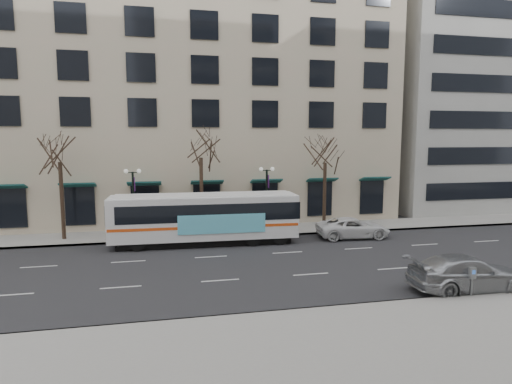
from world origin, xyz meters
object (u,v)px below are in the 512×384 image
object	(u,v)px
lamp_post_left	(134,200)
silver_car	(467,273)
tree_far_left	(59,148)
white_pickup	(353,228)
tree_far_right	(325,151)
pay_station	(472,275)
tree_far_mid	(201,145)
lamp_post_right	(267,196)
city_bus	(206,217)

from	to	relation	value
lamp_post_left	silver_car	xyz separation A→B (m)	(16.67, -14.40, -2.09)
tree_far_left	white_pickup	bearing A→B (deg)	-9.21
tree_far_right	lamp_post_left	size ratio (longest dim) A/B	1.55
silver_car	pay_station	xyz separation A→B (m)	(-0.62, -1.10, 0.27)
tree_far_left	lamp_post_left	bearing A→B (deg)	-6.83
pay_station	tree_far_mid	bearing A→B (deg)	129.65
lamp_post_right	pay_station	xyz separation A→B (m)	(6.05, -15.50, -1.82)
tree_far_right	white_pickup	bearing A→B (deg)	-73.62
lamp_post_right	white_pickup	size ratio (longest dim) A/B	0.96
city_bus	white_pickup	size ratio (longest dim) A/B	2.41
tree_far_right	silver_car	world-z (taller)	tree_far_right
pay_station	lamp_post_left	bearing A→B (deg)	141.17
tree_far_left	city_bus	size ratio (longest dim) A/B	0.64
tree_far_mid	silver_car	distance (m)	19.95
white_pickup	pay_station	bearing A→B (deg)	-176.35
silver_car	pay_station	bearing A→B (deg)	152.53
tree_far_mid	pay_station	world-z (taller)	tree_far_mid
tree_far_left	silver_car	bearing A→B (deg)	-34.68
tree_far_left	lamp_post_left	size ratio (longest dim) A/B	1.60
city_bus	pay_station	bearing A→B (deg)	-48.30
tree_far_right	city_bus	xyz separation A→B (m)	(-9.95, -3.01, -4.50)
lamp_post_left	tree_far_mid	bearing A→B (deg)	6.85
lamp_post_left	city_bus	size ratio (longest dim) A/B	0.40
lamp_post_left	white_pickup	size ratio (longest dim) A/B	0.96
silver_car	city_bus	bearing A→B (deg)	46.12
tree_far_mid	lamp_post_left	bearing A→B (deg)	-173.15
lamp_post_left	lamp_post_right	bearing A→B (deg)	0.00
city_bus	silver_car	world-z (taller)	city_bus
tree_far_right	tree_far_left	bearing A→B (deg)	180.00
lamp_post_left	lamp_post_right	size ratio (longest dim) A/B	1.00
tree_far_left	tree_far_mid	xyz separation A→B (m)	(10.00, 0.00, 0.21)
tree_far_left	lamp_post_right	bearing A→B (deg)	-2.29
tree_far_left	lamp_post_left	distance (m)	6.29
lamp_post_right	white_pickup	bearing A→B (deg)	-25.10
tree_far_mid	silver_car	world-z (taller)	tree_far_mid
tree_far_mid	tree_far_left	bearing A→B (deg)	-180.00
lamp_post_right	city_bus	world-z (taller)	lamp_post_right
white_pickup	pay_station	xyz separation A→B (m)	(0.06, -12.69, 0.37)
tree_far_right	white_pickup	world-z (taller)	tree_far_right
white_pickup	silver_car	bearing A→B (deg)	-173.25
tree_far_mid	silver_car	xyz separation A→B (m)	(11.68, -15.00, -6.05)
white_pickup	city_bus	bearing A→B (deg)	91.31
silver_car	tree_far_left	bearing A→B (deg)	57.33
pay_station	city_bus	bearing A→B (deg)	135.22
tree_far_right	pay_station	world-z (taller)	tree_far_right
lamp_post_right	pay_station	distance (m)	16.74
white_pickup	tree_far_mid	bearing A→B (deg)	76.19
lamp_post_right	pay_station	size ratio (longest dim) A/B	3.87
tree_far_mid	pay_station	distance (m)	20.37
tree_far_left	pay_station	size ratio (longest dim) A/B	6.19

